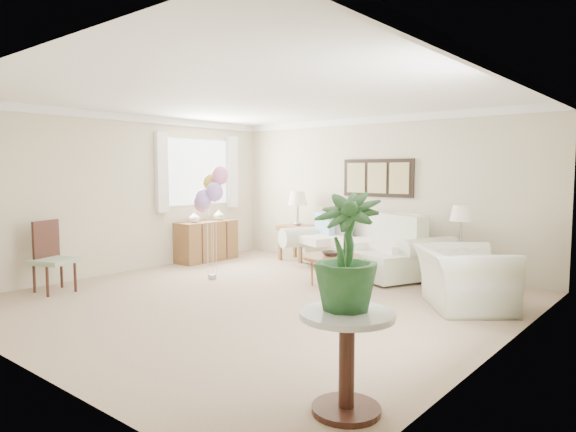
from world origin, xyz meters
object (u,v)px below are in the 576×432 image
at_px(accent_chair, 51,255).
at_px(armchair, 464,278).
at_px(coffee_table, 332,258).
at_px(balloon_cluster, 210,191).
at_px(sofa, 364,248).

bearing_deg(accent_chair, armchair, 30.54).
height_order(coffee_table, accent_chair, accent_chair).
bearing_deg(accent_chair, balloon_cluster, 60.36).
height_order(accent_chair, balloon_cluster, balloon_cluster).
distance_m(armchair, balloon_cluster, 3.84).
height_order(sofa, balloon_cluster, balloon_cluster).
bearing_deg(coffee_table, armchair, -0.56).
relative_size(armchair, accent_chair, 1.15).
bearing_deg(armchair, accent_chair, 81.22).
bearing_deg(armchair, coffee_table, 50.12).
relative_size(coffee_table, balloon_cluster, 0.50).
height_order(sofa, coffee_table, sofa).
bearing_deg(balloon_cluster, sofa, 54.34).
distance_m(sofa, coffee_table, 1.21).
xyz_separation_m(coffee_table, balloon_cluster, (-1.65, -0.86, 0.96)).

